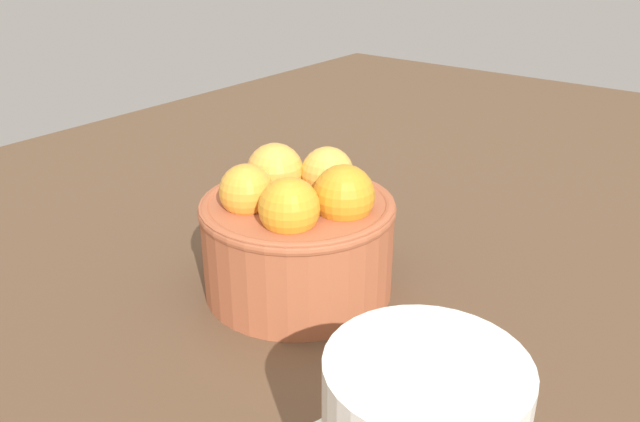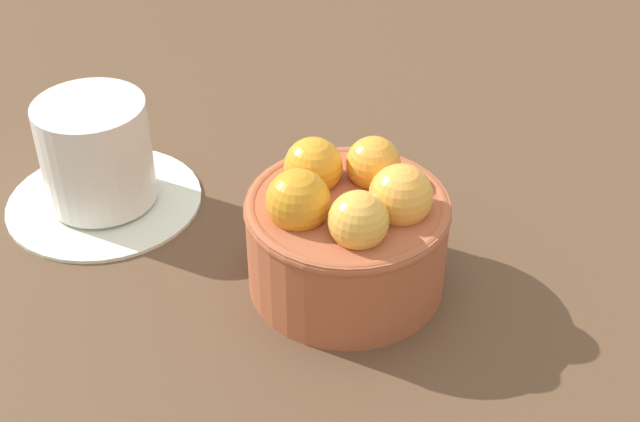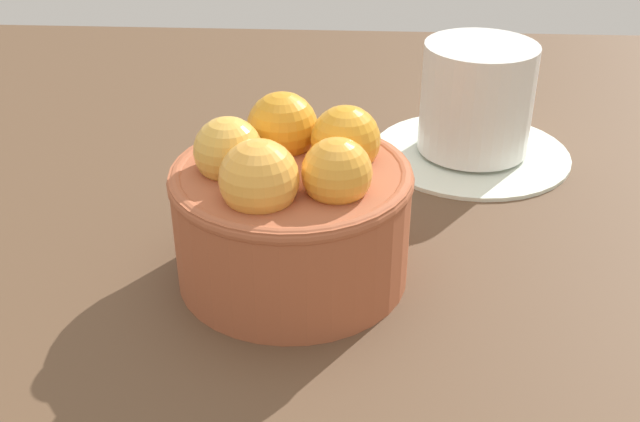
% 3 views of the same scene
% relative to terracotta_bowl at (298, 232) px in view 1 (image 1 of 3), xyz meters
% --- Properties ---
extents(ground_plane, '(1.56, 0.97, 0.03)m').
position_rel_terracotta_bowl_xyz_m(ground_plane, '(-0.00, 0.00, -0.06)').
color(ground_plane, brown).
extents(terracotta_bowl, '(0.14, 0.14, 0.10)m').
position_rel_terracotta_bowl_xyz_m(terracotta_bowl, '(0.00, 0.00, 0.00)').
color(terracotta_bowl, '#AD5938').
rests_on(terracotta_bowl, ground_plane).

